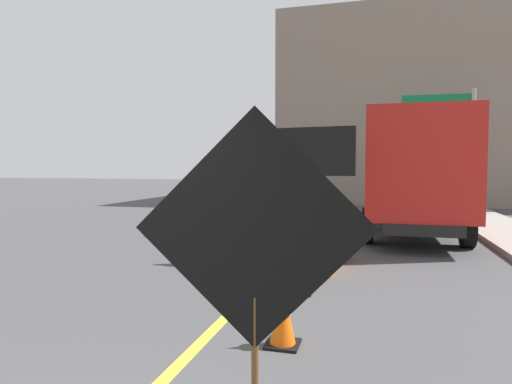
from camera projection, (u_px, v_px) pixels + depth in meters
lane_center_stripe at (258, 285)px, 7.15m from camera, size 0.14×36.00×0.01m
roadwork_sign at (255, 235)px, 2.94m from camera, size 1.61×0.31×2.33m
arrow_board_trailer at (314, 240)px, 8.65m from camera, size 1.60×1.92×2.70m
box_truck at (411, 172)px, 12.65m from camera, size 2.58×7.80×3.27m
pickup_car at (233, 204)px, 14.25m from camera, size 2.07×4.99×1.38m
highway_guide_sign at (452, 129)px, 17.38m from camera, size 2.79×0.21×5.00m
far_building_block at (436, 114)px, 24.89m from camera, size 16.57×9.83×9.87m
traffic_cone_near_sign at (283, 315)px, 4.71m from camera, size 0.36×0.36×0.68m
traffic_cone_mid_lane at (300, 270)px, 6.66m from camera, size 0.36×0.36×0.72m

